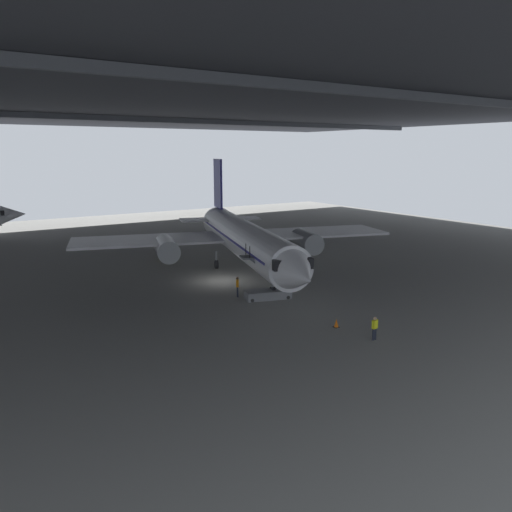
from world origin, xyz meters
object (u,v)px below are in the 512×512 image
Objects in this scene: airplane_main at (243,239)px; crew_worker_near_nose at (375,327)px; boarding_stairs at (267,290)px; traffic_cone_orange at (336,323)px; crew_worker_by_stairs at (237,285)px; baggage_tug at (168,253)px.

airplane_main is 21.98× the size of crew_worker_near_nose.
boarding_stairs is 2.94× the size of crew_worker_near_nose.
boarding_stairs is (-3.33, -9.08, -2.63)m from airplane_main.
crew_worker_by_stairs is at bearing 100.73° from traffic_cone_orange.
airplane_main is 10.02m from boarding_stairs.
airplane_main is 17.92m from traffic_cone_orange.
baggage_tug is (-3.73, 10.20, -2.83)m from airplane_main.
boarding_stairs reaches higher than crew_worker_near_nose.
boarding_stairs reaches higher than baggage_tug.
boarding_stairs is 19.28m from baggage_tug.
boarding_stairs is at bearing 90.75° from traffic_cone_orange.
crew_worker_near_nose is 3.17m from traffic_cone_orange.
crew_worker_near_nose reaches higher than baggage_tug.
airplane_main is at bearing 79.49° from traffic_cone_orange.
airplane_main reaches higher than crew_worker_by_stairs.
airplane_main is 9.27m from crew_worker_by_stairs.
traffic_cone_orange is at bearing -100.51° from airplane_main.
crew_worker_by_stairs is 0.74× the size of baggage_tug.
crew_worker_near_nose reaches higher than traffic_cone_orange.
airplane_main is at bearing 82.28° from crew_worker_near_nose.
crew_worker_near_nose is at bearing -88.22° from baggage_tug.
crew_worker_by_stairs is 10.20m from traffic_cone_orange.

